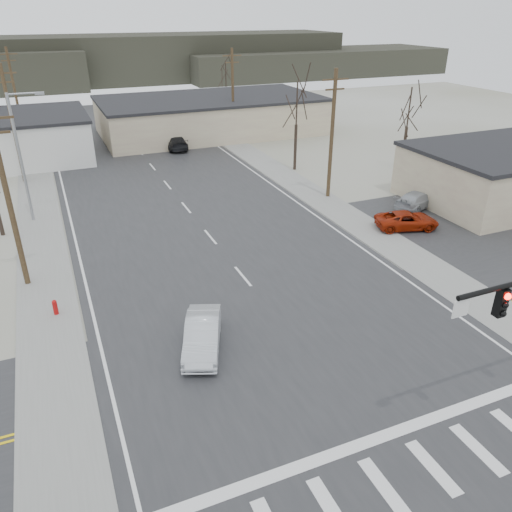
{
  "coord_description": "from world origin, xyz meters",
  "views": [
    {
      "loc": [
        -9.18,
        -15.62,
        14.03
      ],
      "look_at": [
        -0.27,
        5.41,
        2.6
      ],
      "focal_mm": 35.0,
      "sensor_mm": 36.0,
      "label": 1
    }
  ],
  "objects": [
    {
      "name": "hill_center",
      "position": [
        15.0,
        96.0,
        4.5
      ],
      "size": [
        80.0,
        18.0,
        9.0
      ],
      "primitive_type": "cube",
      "color": "#333026",
      "rests_on": "ground"
    },
    {
      "name": "main_road",
      "position": [
        0.0,
        15.0,
        0.02
      ],
      "size": [
        18.0,
        110.0,
        0.05
      ],
      "primitive_type": "cube",
      "color": "#28282B",
      "rests_on": "ground"
    },
    {
      "name": "sidewalk_left",
      "position": [
        -10.6,
        20.0,
        0.03
      ],
      "size": [
        3.0,
        90.0,
        0.06
      ],
      "primitive_type": "cube",
      "color": "gray",
      "rests_on": "ground"
    },
    {
      "name": "hill_right",
      "position": [
        50.0,
        90.0,
        2.75
      ],
      "size": [
        60.0,
        18.0,
        5.5
      ],
      "primitive_type": "cube",
      "color": "#333026",
      "rests_on": "ground"
    },
    {
      "name": "building_right_far",
      "position": [
        10.0,
        44.0,
        2.15
      ],
      "size": [
        26.3,
        14.3,
        4.3
      ],
      "color": "beige",
      "rests_on": "ground"
    },
    {
      "name": "ground",
      "position": [
        0.0,
        0.0,
        0.0
      ],
      "size": [
        140.0,
        140.0,
        0.0
      ],
      "primitive_type": "plane",
      "color": "#B8B8B4",
      "rests_on": "ground"
    },
    {
      "name": "car_parked_red",
      "position": [
        13.18,
        10.03,
        0.64
      ],
      "size": [
        4.77,
        3.19,
        1.22
      ],
      "primitive_type": "imported",
      "rotation": [
        0.0,
        0.0,
        1.28
      ],
      "color": "maroon",
      "rests_on": "parking_lot"
    },
    {
      "name": "streetlight_main",
      "position": [
        -10.8,
        22.0,
        5.09
      ],
      "size": [
        2.4,
        0.25,
        9.0
      ],
      "color": "gray",
      "rests_on": "ground"
    },
    {
      "name": "building_lot",
      "position": [
        24.0,
        12.0,
        2.16
      ],
      "size": [
        14.3,
        10.3,
        4.3
      ],
      "color": "beige",
      "rests_on": "ground"
    },
    {
      "name": "sidewalk_right",
      "position": [
        10.6,
        20.0,
        0.03
      ],
      "size": [
        3.0,
        90.0,
        0.06
      ],
      "primitive_type": "cube",
      "color": "gray",
      "rests_on": "ground"
    },
    {
      "name": "sedan_crossing",
      "position": [
        -4.18,
        2.4,
        0.76
      ],
      "size": [
        2.99,
        4.6,
        1.43
      ],
      "primitive_type": "imported",
      "rotation": [
        0.0,
        0.0,
        -0.37
      ],
      "color": "#B6BBC2",
      "rests_on": "main_road"
    },
    {
      "name": "upole_left_d",
      "position": [
        -11.5,
        52.0,
        5.22
      ],
      "size": [
        2.2,
        0.3,
        10.0
      ],
      "color": "#483921",
      "rests_on": "ground"
    },
    {
      "name": "upole_right_a",
      "position": [
        11.5,
        18.0,
        5.22
      ],
      "size": [
        2.2,
        0.3,
        10.0
      ],
      "color": "#483921",
      "rests_on": "ground"
    },
    {
      "name": "car_parked_dark_a",
      "position": [
        19.28,
        9.11,
        0.78
      ],
      "size": [
        4.65,
        2.76,
        1.48
      ],
      "primitive_type": "imported",
      "rotation": [
        0.0,
        0.0,
        1.82
      ],
      "color": "black",
      "rests_on": "parking_lot"
    },
    {
      "name": "upole_left_c",
      "position": [
        -11.5,
        32.0,
        5.22
      ],
      "size": [
        2.2,
        0.3,
        10.0
      ],
      "color": "#483921",
      "rests_on": "ground"
    },
    {
      "name": "tree_right_far",
      "position": [
        15.0,
        52.0,
        5.58
      ],
      "size": [
        3.52,
        3.52,
        7.84
      ],
      "color": "#31231E",
      "rests_on": "ground"
    },
    {
      "name": "upole_right_b",
      "position": [
        11.5,
        40.0,
        5.22
      ],
      "size": [
        2.2,
        0.3,
        10.0
      ],
      "color": "#483921",
      "rests_on": "ground"
    },
    {
      "name": "fire_hydrant",
      "position": [
        -10.2,
        8.0,
        0.45
      ],
      "size": [
        0.24,
        0.24,
        0.87
      ],
      "color": "#A50C0C",
      "rests_on": "ground"
    },
    {
      "name": "car_far_b",
      "position": [
        0.09,
        53.62,
        0.74
      ],
      "size": [
        2.51,
        4.33,
        1.38
      ],
      "primitive_type": "imported",
      "rotation": [
        0.0,
        0.0,
        0.23
      ],
      "color": "black",
      "rests_on": "main_road"
    },
    {
      "name": "tree_right_mid",
      "position": [
        12.5,
        26.0,
        5.93
      ],
      "size": [
        3.74,
        3.74,
        8.33
      ],
      "color": "#31231E",
      "rests_on": "ground"
    },
    {
      "name": "car_parked_silver",
      "position": [
        16.48,
        13.0,
        0.68
      ],
      "size": [
        4.81,
        3.24,
        1.29
      ],
      "primitive_type": "imported",
      "rotation": [
        0.0,
        0.0,
        1.93
      ],
      "color": "#A4A9AF",
      "rests_on": "parking_lot"
    },
    {
      "name": "tree_lot",
      "position": [
        22.0,
        22.0,
        5.58
      ],
      "size": [
        3.52,
        3.52,
        7.84
      ],
      "color": "#31231E",
      "rests_on": "ground"
    },
    {
      "name": "car_far_a",
      "position": [
        3.91,
        37.93,
        0.79
      ],
      "size": [
        2.37,
        5.25,
        1.49
      ],
      "primitive_type": "imported",
      "rotation": [
        0.0,
        0.0,
        3.09
      ],
      "color": "black",
      "rests_on": "main_road"
    },
    {
      "name": "cross_road",
      "position": [
        0.0,
        0.0,
        0.02
      ],
      "size": [
        90.0,
        10.0,
        0.04
      ],
      "primitive_type": "cube",
      "color": "#28282B",
      "rests_on": "ground"
    },
    {
      "name": "upole_left_b",
      "position": [
        -11.5,
        12.0,
        5.22
      ],
      "size": [
        2.2,
        0.3,
        10.0
      ],
      "color": "#483921",
      "rests_on": "ground"
    }
  ]
}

